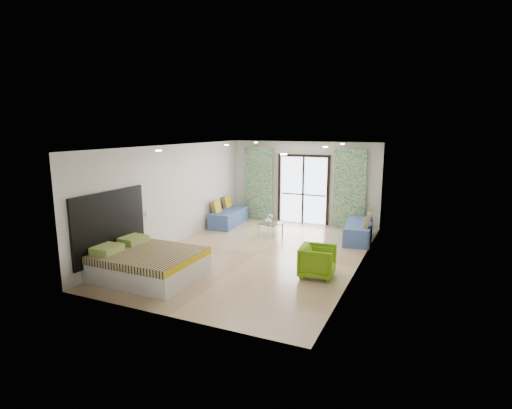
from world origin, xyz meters
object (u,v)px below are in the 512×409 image
at_px(bed, 148,264).
at_px(armchair, 318,260).
at_px(daybed_right, 359,231).
at_px(coffee_table, 271,224).
at_px(daybed_left, 228,217).

height_order(bed, armchair, armchair).
distance_m(daybed_right, coffee_table, 2.53).
distance_m(daybed_right, armchair, 3.24).
relative_size(coffee_table, armchair, 0.93).
bearing_deg(bed, daybed_right, 52.84).
xyz_separation_m(bed, armchair, (3.28, 1.52, 0.07)).
bearing_deg(coffee_table, daybed_left, 159.18).
distance_m(bed, armchair, 3.62).
height_order(bed, daybed_left, daybed_left).
bearing_deg(armchair, coffee_table, 33.46).
xyz_separation_m(daybed_right, armchair, (-0.31, -3.22, 0.09)).
bearing_deg(armchair, bed, 109.09).
xyz_separation_m(daybed_right, coffee_table, (-2.46, -0.59, 0.06)).
distance_m(bed, daybed_right, 5.95).
height_order(daybed_right, armchair, daybed_right).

